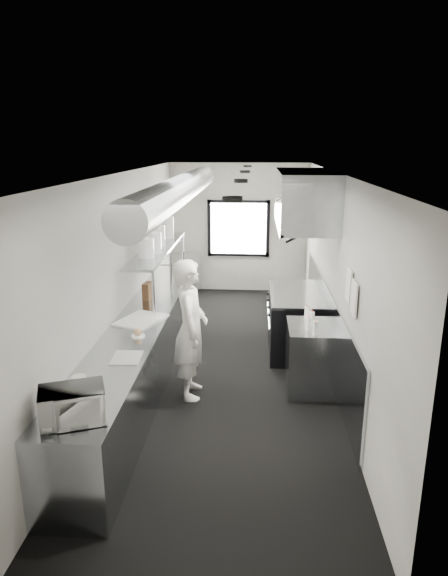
% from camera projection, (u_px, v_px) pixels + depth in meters
% --- Properties ---
extents(floor, '(3.00, 8.00, 0.01)m').
position_uv_depth(floor, '(228.00, 364.00, 7.46)').
color(floor, black).
rests_on(floor, ground).
extents(ceiling, '(3.00, 8.00, 0.01)m').
position_uv_depth(ceiling, '(228.00, 173.00, 6.69)').
color(ceiling, silver).
rests_on(ceiling, wall_back).
extents(wall_back, '(3.00, 0.02, 2.80)m').
position_uv_depth(wall_back, '(239.00, 228.00, 10.91)').
color(wall_back, '#B3B1AA').
rests_on(wall_back, floor).
extents(wall_front, '(3.00, 0.02, 2.80)m').
position_uv_depth(wall_front, '(193.00, 428.00, 3.24)').
color(wall_front, '#B3B1AA').
rests_on(wall_front, floor).
extents(wall_left, '(0.02, 8.00, 2.80)m').
position_uv_depth(wall_left, '(124.00, 272.00, 7.17)').
color(wall_left, '#B3B1AA').
rests_on(wall_left, floor).
extents(wall_right, '(0.02, 8.00, 2.80)m').
position_uv_depth(wall_right, '(335.00, 276.00, 6.98)').
color(wall_right, '#B3B1AA').
rests_on(wall_right, floor).
extents(wall_cladding, '(0.03, 5.50, 1.10)m').
position_uv_depth(wall_cladding, '(327.00, 325.00, 7.51)').
color(wall_cladding, '#989FA6').
rests_on(wall_cladding, wall_right).
extents(hvac_duct, '(0.40, 6.40, 0.40)m').
position_uv_depth(hvac_duct, '(182.00, 189.00, 7.18)').
color(hvac_duct, '#9B9FA4').
rests_on(hvac_duct, ceiling).
extents(service_window, '(1.36, 0.05, 1.25)m').
position_uv_depth(service_window, '(238.00, 229.00, 10.87)').
color(service_window, white).
rests_on(service_window, wall_back).
extents(exhaust_hood, '(0.81, 2.20, 0.88)m').
position_uv_depth(exhaust_hood, '(305.00, 199.00, 7.40)').
color(exhaust_hood, '#989FA6').
rests_on(exhaust_hood, ceiling).
extents(prep_counter, '(0.70, 6.00, 0.90)m').
position_uv_depth(prep_counter, '(144.00, 348.00, 6.93)').
color(prep_counter, '#989FA6').
rests_on(prep_counter, floor).
extents(pass_shelf, '(0.45, 3.00, 0.68)m').
position_uv_depth(pass_shelf, '(158.00, 249.00, 8.07)').
color(pass_shelf, '#989FA6').
rests_on(pass_shelf, prep_counter).
extents(range, '(0.88, 1.60, 0.94)m').
position_uv_depth(range, '(295.00, 321.00, 7.94)').
color(range, black).
rests_on(range, floor).
extents(bottle_station, '(0.65, 0.80, 0.90)m').
position_uv_depth(bottle_station, '(312.00, 358.00, 6.60)').
color(bottle_station, '#989FA6').
rests_on(bottle_station, floor).
extents(far_work_table, '(0.70, 1.20, 0.90)m').
position_uv_depth(far_work_table, '(182.00, 279.00, 10.48)').
color(far_work_table, '#989FA6').
rests_on(far_work_table, floor).
extents(notice_sheet_a, '(0.02, 0.28, 0.38)m').
position_uv_depth(notice_sheet_a, '(349.00, 285.00, 5.78)').
color(notice_sheet_a, white).
rests_on(notice_sheet_a, wall_right).
extents(notice_sheet_b, '(0.02, 0.28, 0.38)m').
position_uv_depth(notice_sheet_b, '(354.00, 298.00, 5.46)').
color(notice_sheet_b, white).
rests_on(notice_sheet_b, wall_right).
extents(line_cook, '(0.49, 0.70, 1.82)m').
position_uv_depth(line_cook, '(191.00, 329.00, 6.34)').
color(line_cook, silver).
rests_on(line_cook, floor).
extents(microwave, '(0.60, 0.53, 0.30)m').
position_uv_depth(microwave, '(72.00, 405.00, 4.22)').
color(microwave, silver).
rests_on(microwave, prep_counter).
extents(deli_tub_a, '(0.15, 0.15, 0.10)m').
position_uv_depth(deli_tub_a, '(73.00, 385.00, 4.79)').
color(deli_tub_a, beige).
rests_on(deli_tub_a, prep_counter).
extents(deli_tub_b, '(0.17, 0.17, 0.10)m').
position_uv_depth(deli_tub_b, '(79.00, 381.00, 4.86)').
color(deli_tub_b, beige).
rests_on(deli_tub_b, prep_counter).
extents(newspaper, '(0.32, 0.40, 0.01)m').
position_uv_depth(newspaper, '(127.00, 358.00, 5.51)').
color(newspaper, silver).
rests_on(newspaper, prep_counter).
extents(small_plate, '(0.19, 0.19, 0.01)m').
position_uv_depth(small_plate, '(138.00, 336.00, 6.13)').
color(small_plate, white).
rests_on(small_plate, prep_counter).
extents(pastry, '(0.09, 0.09, 0.09)m').
position_uv_depth(pastry, '(138.00, 332.00, 6.11)').
color(pastry, tan).
rests_on(pastry, small_plate).
extents(cutting_board, '(0.70, 0.79, 0.02)m').
position_uv_depth(cutting_board, '(141.00, 320.00, 6.67)').
color(cutting_board, silver).
rests_on(cutting_board, prep_counter).
extents(knife_block, '(0.14, 0.25, 0.25)m').
position_uv_depth(knife_block, '(148.00, 291.00, 7.59)').
color(knife_block, brown).
rests_on(knife_block, prep_counter).
extents(plate_stack_a, '(0.30, 0.30, 0.28)m').
position_uv_depth(plate_stack_a, '(146.00, 248.00, 7.31)').
color(plate_stack_a, white).
rests_on(plate_stack_a, pass_shelf).
extents(plate_stack_b, '(0.28, 0.28, 0.31)m').
position_uv_depth(plate_stack_b, '(154.00, 243.00, 7.63)').
color(plate_stack_b, white).
rests_on(plate_stack_b, pass_shelf).
extents(plate_stack_c, '(0.31, 0.31, 0.33)m').
position_uv_depth(plate_stack_c, '(158.00, 236.00, 8.14)').
color(plate_stack_c, white).
rests_on(plate_stack_c, pass_shelf).
extents(plate_stack_d, '(0.29, 0.29, 0.39)m').
position_uv_depth(plate_stack_d, '(167.00, 227.00, 8.81)').
color(plate_stack_d, white).
rests_on(plate_stack_d, pass_shelf).
extents(squeeze_bottle_a, '(0.08, 0.08, 0.18)m').
position_uv_depth(squeeze_bottle_a, '(315.00, 328.00, 6.16)').
color(squeeze_bottle_a, silver).
rests_on(squeeze_bottle_a, bottle_station).
extents(squeeze_bottle_b, '(0.07, 0.07, 0.17)m').
position_uv_depth(squeeze_bottle_b, '(308.00, 324.00, 6.31)').
color(squeeze_bottle_b, silver).
rests_on(squeeze_bottle_b, bottle_station).
extents(squeeze_bottle_c, '(0.07, 0.07, 0.18)m').
position_uv_depth(squeeze_bottle_c, '(312.00, 319.00, 6.47)').
color(squeeze_bottle_c, silver).
rests_on(squeeze_bottle_c, bottle_station).
extents(squeeze_bottle_d, '(0.06, 0.06, 0.18)m').
position_uv_depth(squeeze_bottle_d, '(309.00, 315.00, 6.63)').
color(squeeze_bottle_d, silver).
rests_on(squeeze_bottle_d, bottle_station).
extents(squeeze_bottle_e, '(0.06, 0.06, 0.17)m').
position_uv_depth(squeeze_bottle_e, '(307.00, 312.00, 6.74)').
color(squeeze_bottle_e, silver).
rests_on(squeeze_bottle_e, bottle_station).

